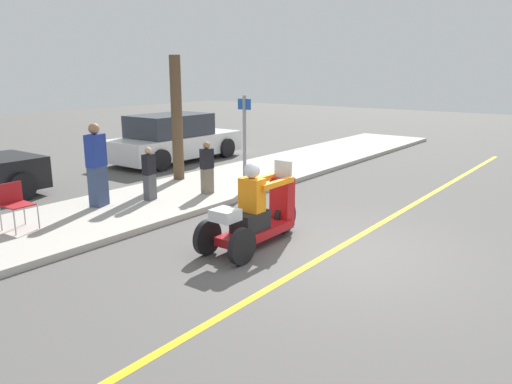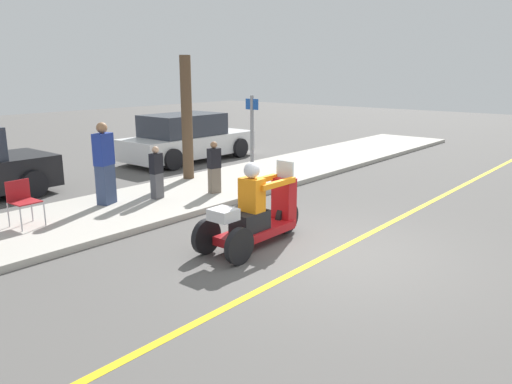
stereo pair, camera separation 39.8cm
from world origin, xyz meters
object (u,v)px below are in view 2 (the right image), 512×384
at_px(spectator_far_back, 104,165).
at_px(parked_car_lot_far, 187,139).
at_px(spectator_mid_group, 157,173).
at_px(street_sign, 252,140).
at_px(motorcycle_trike, 256,216).
at_px(tree_trunk, 187,118).
at_px(spectator_near_curb, 214,168).
at_px(folding_chair_curbside, 22,198).

distance_m(spectator_far_back, parked_car_lot_far, 5.98).
relative_size(spectator_mid_group, street_sign, 0.52).
bearing_deg(motorcycle_trike, street_sign, 41.64).
relative_size(motorcycle_trike, tree_trunk, 0.72).
bearing_deg(tree_trunk, spectator_near_curb, -113.20).
bearing_deg(spectator_near_curb, motorcycle_trike, -123.39).
xyz_separation_m(spectator_mid_group, parked_car_lot_far, (4.13, 3.55, 0.04)).
xyz_separation_m(spectator_near_curb, tree_trunk, (0.71, 1.65, 0.98)).
bearing_deg(motorcycle_trike, folding_chair_curbside, 120.10).
distance_m(spectator_near_curb, street_sign, 1.08).
bearing_deg(motorcycle_trike, spectator_near_curb, 56.61).
xyz_separation_m(spectator_mid_group, spectator_far_back, (-0.98, 0.46, 0.27)).
relative_size(spectator_near_curb, spectator_mid_group, 1.03).
xyz_separation_m(motorcycle_trike, folding_chair_curbside, (-2.15, 3.70, 0.12)).
relative_size(folding_chair_curbside, tree_trunk, 0.26).
height_order(spectator_far_back, folding_chair_curbside, spectator_far_back).
bearing_deg(spectator_far_back, parked_car_lot_far, 31.18).
height_order(spectator_near_curb, spectator_mid_group, spectator_near_curb).
bearing_deg(folding_chair_curbside, street_sign, -16.99).
height_order(spectator_mid_group, spectator_far_back, spectator_far_back).
distance_m(motorcycle_trike, spectator_mid_group, 3.47).
height_order(motorcycle_trike, folding_chair_curbside, motorcycle_trike).
distance_m(motorcycle_trike, spectator_far_back, 3.89).
xyz_separation_m(spectator_far_back, tree_trunk, (2.86, 0.59, 0.73)).
distance_m(spectator_mid_group, tree_trunk, 2.38).
bearing_deg(spectator_near_curb, street_sign, -36.75).
height_order(motorcycle_trike, spectator_mid_group, motorcycle_trike).
bearing_deg(tree_trunk, parked_car_lot_far, 48.06).
distance_m(spectator_mid_group, spectator_far_back, 1.11).
distance_m(spectator_near_curb, parked_car_lot_far, 5.10).
height_order(parked_car_lot_far, tree_trunk, tree_trunk).
relative_size(spectator_near_curb, folding_chair_curbside, 1.45).
height_order(spectator_near_curb, folding_chair_curbside, spectator_near_curb).
distance_m(spectator_mid_group, street_sign, 2.29).
height_order(spectator_far_back, street_sign, street_sign).
bearing_deg(spectator_mid_group, spectator_far_back, 154.92).
relative_size(tree_trunk, street_sign, 1.41).
xyz_separation_m(tree_trunk, street_sign, (0.00, -2.18, -0.36)).
bearing_deg(street_sign, spectator_near_curb, 143.25).
height_order(spectator_near_curb, tree_trunk, tree_trunk).
bearing_deg(parked_car_lot_far, spectator_far_back, -148.82).
relative_size(spectator_mid_group, tree_trunk, 0.37).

